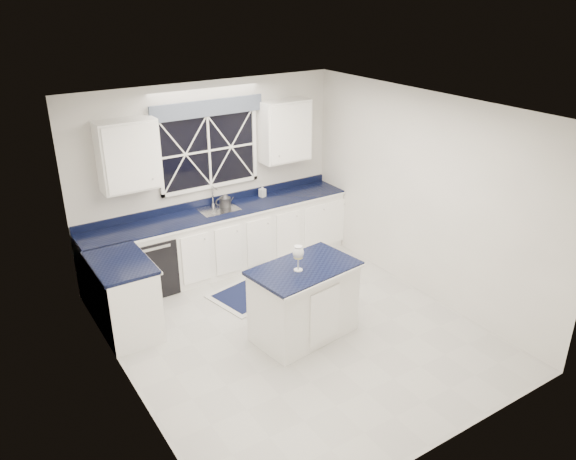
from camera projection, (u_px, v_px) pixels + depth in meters
ground at (296, 331)px, 6.84m from camera, size 4.50×4.50×0.00m
back_wall at (209, 177)px, 8.03m from camera, size 4.00×0.10×2.70m
base_cabinets at (206, 251)px, 7.87m from camera, size 3.99×1.60×0.90m
countertop at (220, 211)px, 7.97m from camera, size 3.98×0.64×0.04m
dishwasher at (149, 263)px, 7.63m from camera, size 0.60×0.58×0.82m
window at (209, 145)px, 7.80m from camera, size 1.65×0.09×1.26m
upper_cabinets at (212, 142)px, 7.67m from camera, size 3.10×0.34×0.90m
faucet at (213, 196)px, 8.05m from camera, size 0.05×0.20×0.30m
island at (304, 301)px, 6.61m from camera, size 1.32×0.89×0.92m
rug at (259, 290)px, 7.75m from camera, size 1.43×1.04×0.02m
kettle at (225, 201)px, 8.06m from camera, size 0.27×0.19×0.19m
wine_glass at (298, 254)px, 6.26m from camera, size 0.13×0.13×0.30m
soap_bottle at (262, 191)px, 8.43m from camera, size 0.10×0.10×0.18m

